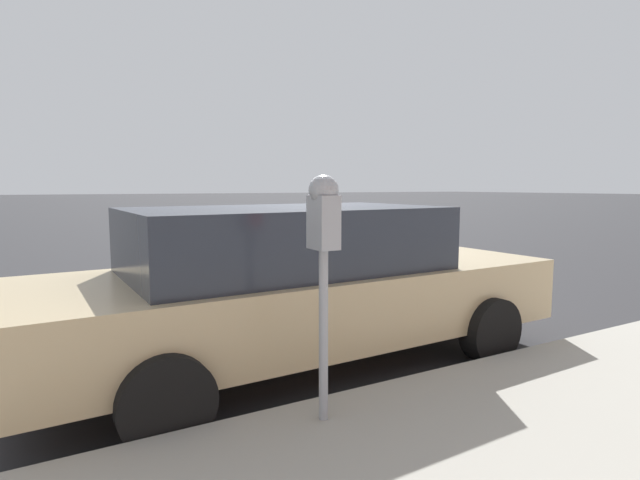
% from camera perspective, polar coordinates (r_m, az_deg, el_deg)
% --- Properties ---
extents(ground_plane, '(220.00, 220.00, 0.00)m').
position_cam_1_polar(ground_plane, '(6.05, -3.59, -10.15)').
color(ground_plane, '#2B2B2D').
extents(parking_meter, '(0.21, 0.19, 1.59)m').
position_cam_1_polar(parking_meter, '(3.15, 0.40, 0.65)').
color(parking_meter, gray).
rests_on(parking_meter, sidewalk).
extents(car_tan, '(2.12, 5.01, 1.51)m').
position_cam_1_polar(car_tan, '(4.70, -2.33, -4.96)').
color(car_tan, tan).
rests_on(car_tan, ground_plane).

